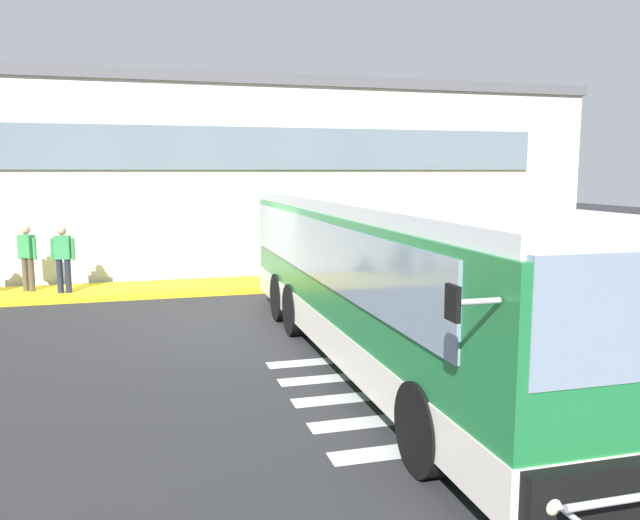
{
  "coord_description": "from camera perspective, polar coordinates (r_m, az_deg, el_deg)",
  "views": [
    {
      "loc": [
        -2.13,
        -12.48,
        3.17
      ],
      "look_at": [
        1.12,
        -0.88,
        1.5
      ],
      "focal_mm": 36.26,
      "sensor_mm": 36.0,
      "label": 1
    }
  ],
  "objects": [
    {
      "name": "ground_plane",
      "position": [
        13.06,
        -5.81,
        -6.25
      ],
      "size": [
        80.0,
        90.0,
        0.02
      ],
      "primitive_type": "cube",
      "color": "#2B2B2D",
      "rests_on": "ground"
    },
    {
      "name": "bay_paint_stripes",
      "position": [
        9.78,
        10.47,
        -11.13
      ],
      "size": [
        4.4,
        3.96,
        0.01
      ],
      "color": "silver",
      "rests_on": "ground"
    },
    {
      "name": "terminal_building",
      "position": [
        24.19,
        -12.32,
        7.17
      ],
      "size": [
        25.67,
        13.8,
        5.89
      ],
      "color": "silver",
      "rests_on": "ground"
    },
    {
      "name": "boarding_curb",
      "position": [
        17.69,
        -8.48,
        -2.27
      ],
      "size": [
        27.87,
        2.0,
        0.15
      ],
      "primitive_type": "cube",
      "color": "yellow",
      "rests_on": "ground"
    },
    {
      "name": "bus_main_foreground",
      "position": [
        10.54,
        6.88,
        -2.2
      ],
      "size": [
        3.1,
        11.56,
        2.7
      ],
      "color": "#1E7238",
      "rests_on": "ground"
    },
    {
      "name": "passenger_by_doorway",
      "position": [
        17.8,
        -24.43,
        0.44
      ],
      "size": [
        0.49,
        0.4,
        1.68
      ],
      "color": "#4C4233",
      "rests_on": "boarding_curb"
    },
    {
      "name": "passenger_at_curb_edge",
      "position": [
        17.21,
        -21.74,
        0.35
      ],
      "size": [
        0.58,
        0.29,
        1.68
      ],
      "color": "#1E2338",
      "rests_on": "boarding_curb"
    },
    {
      "name": "safety_bollard_yellow",
      "position": [
        16.81,
        -1.47,
        -1.42
      ],
      "size": [
        0.18,
        0.18,
        0.9
      ],
      "primitive_type": "cylinder",
      "color": "yellow",
      "rests_on": "ground"
    }
  ]
}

